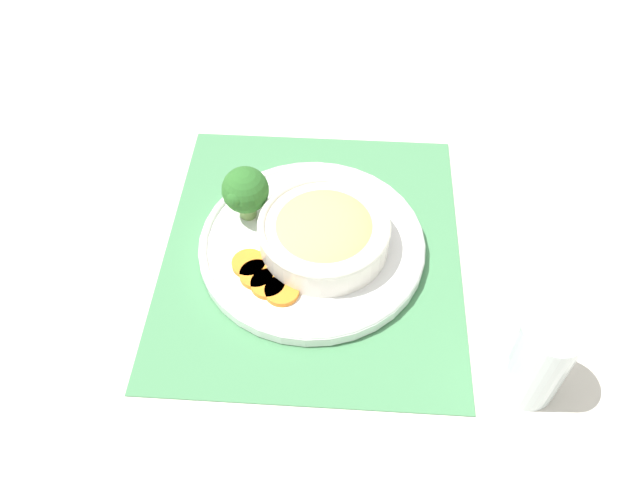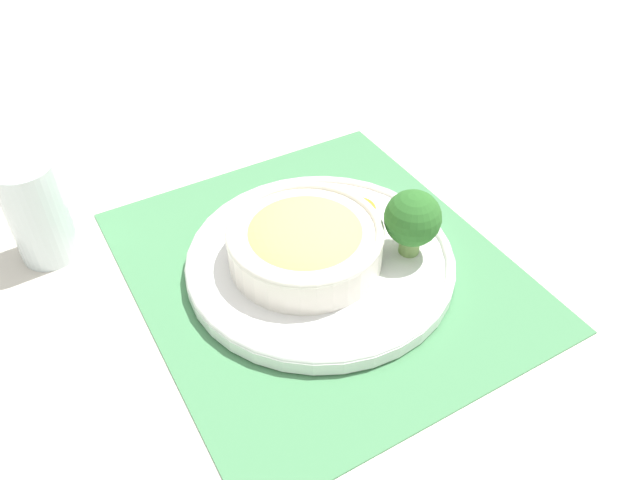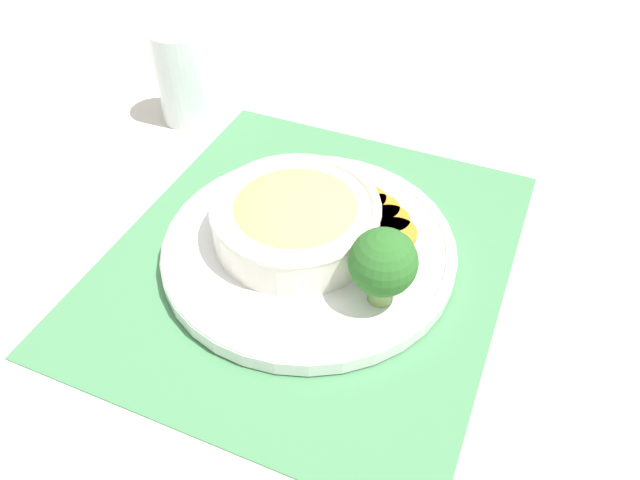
# 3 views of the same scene
# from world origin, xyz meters

# --- Properties ---
(ground_plane) EXTENTS (4.00, 4.00, 0.00)m
(ground_plane) POSITION_xyz_m (0.00, 0.00, 0.00)
(ground_plane) COLOR beige
(placemat) EXTENTS (0.47, 0.41, 0.00)m
(placemat) POSITION_xyz_m (0.00, 0.00, 0.00)
(placemat) COLOR #4C8C59
(placemat) RESTS_ON ground_plane
(plate) EXTENTS (0.31, 0.31, 0.02)m
(plate) POSITION_xyz_m (0.00, 0.00, 0.02)
(plate) COLOR white
(plate) RESTS_ON placemat
(bowl) EXTENTS (0.18, 0.18, 0.05)m
(bowl) POSITION_xyz_m (-0.01, -0.02, 0.05)
(bowl) COLOR silver
(bowl) RESTS_ON plate
(broccoli_floret) EXTENTS (0.06, 0.06, 0.08)m
(broccoli_floret) POSITION_xyz_m (0.04, 0.09, 0.07)
(broccoli_floret) COLOR #759E51
(broccoli_floret) RESTS_ON plate
(carrot_slice_near) EXTENTS (0.04, 0.04, 0.01)m
(carrot_slice_near) POSITION_xyz_m (-0.04, 0.08, 0.02)
(carrot_slice_near) COLOR orange
(carrot_slice_near) RESTS_ON plate
(carrot_slice_middle) EXTENTS (0.04, 0.04, 0.01)m
(carrot_slice_middle) POSITION_xyz_m (-0.06, 0.07, 0.02)
(carrot_slice_middle) COLOR orange
(carrot_slice_middle) RESTS_ON plate
(carrot_slice_far) EXTENTS (0.04, 0.04, 0.01)m
(carrot_slice_far) POSITION_xyz_m (-0.08, 0.05, 0.02)
(carrot_slice_far) COLOR orange
(carrot_slice_far) RESTS_ON plate
(carrot_slice_extra) EXTENTS (0.04, 0.04, 0.01)m
(carrot_slice_extra) POSITION_xyz_m (-0.09, 0.03, 0.02)
(carrot_slice_extra) COLOR orange
(carrot_slice_extra) RESTS_ON plate
(water_glass) EXTENTS (0.07, 0.07, 0.13)m
(water_glass) POSITION_xyz_m (-0.19, -0.26, 0.06)
(water_glass) COLOR silver
(water_glass) RESTS_ON ground_plane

